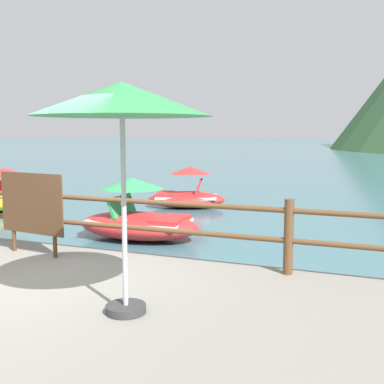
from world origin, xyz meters
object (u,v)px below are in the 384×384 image
(pedal_boat_2, at_px, (138,219))
(pedal_boat_3, at_px, (187,194))
(pedal_boat_0, at_px, (10,197))
(beach_umbrella, at_px, (122,103))
(sign_board, at_px, (32,205))

(pedal_boat_2, bearing_deg, pedal_boat_3, 98.27)
(pedal_boat_0, height_order, pedal_boat_3, pedal_boat_3)
(beach_umbrella, xyz_separation_m, pedal_boat_3, (-2.83, 8.53, -2.06))
(beach_umbrella, height_order, pedal_boat_2, beach_umbrella)
(beach_umbrella, distance_m, pedal_boat_2, 5.39)
(sign_board, bearing_deg, pedal_boat_0, 135.37)
(sign_board, bearing_deg, pedal_boat_2, 87.63)
(sign_board, height_order, pedal_boat_0, sign_board)
(beach_umbrella, bearing_deg, pedal_boat_0, 139.04)
(pedal_boat_2, xyz_separation_m, pedal_boat_3, (-0.59, 4.08, -0.02))
(pedal_boat_0, relative_size, pedal_boat_2, 0.97)
(beach_umbrella, bearing_deg, pedal_boat_2, 116.67)
(sign_board, bearing_deg, beach_umbrella, -32.02)
(sign_board, distance_m, pedal_boat_0, 6.81)
(pedal_boat_2, relative_size, pedal_boat_3, 1.05)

